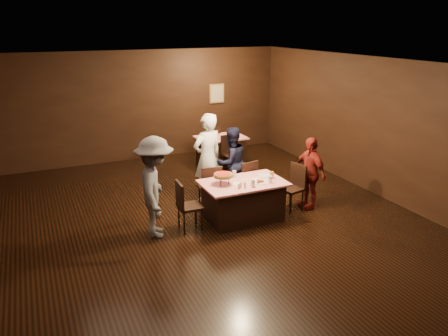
{
  "coord_description": "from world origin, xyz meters",
  "views": [
    {
      "loc": [
        -2.89,
        -6.84,
        3.69
      ],
      "look_at": [
        0.41,
        0.49,
        1.0
      ],
      "focal_mm": 35.0,
      "sensor_mm": 36.0,
      "label": 1
    }
  ],
  "objects_px": {
    "diner_navy_hoodie": "(231,162)",
    "chair_back_far": "(212,142)",
    "diner_grey_knit": "(155,188)",
    "diner_red_shirt": "(309,173)",
    "glass_front_right": "(270,179)",
    "chair_back_near": "(232,154)",
    "chair_end_left": "(190,205)",
    "glass_back": "(234,174)",
    "chair_end_right": "(291,188)",
    "plate_empty": "(264,175)",
    "glass_amber": "(272,175)",
    "diner_white_jacket": "(208,158)",
    "glass_front_left": "(253,183)",
    "pizza_stand": "(223,175)",
    "chair_far_right": "(244,181)",
    "chair_far_left": "(209,187)",
    "back_table": "(221,151)",
    "main_table": "(243,200)"
  },
  "relations": [
    {
      "from": "back_table",
      "to": "plate_empty",
      "type": "xyz_separation_m",
      "value": [
        -0.46,
        -3.22,
        0.39
      ]
    },
    {
      "from": "glass_back",
      "to": "chair_end_left",
      "type": "bearing_deg",
      "value": -164.05
    },
    {
      "from": "chair_back_near",
      "to": "glass_back",
      "type": "distance_m",
      "value": 2.62
    },
    {
      "from": "chair_end_left",
      "to": "diner_red_shirt",
      "type": "height_order",
      "value": "diner_red_shirt"
    },
    {
      "from": "back_table",
      "to": "diner_grey_knit",
      "type": "xyz_separation_m",
      "value": [
        -2.73,
        -3.34,
        0.54
      ]
    },
    {
      "from": "chair_end_left",
      "to": "diner_white_jacket",
      "type": "bearing_deg",
      "value": -34.09
    },
    {
      "from": "diner_white_jacket",
      "to": "chair_end_left",
      "type": "bearing_deg",
      "value": 40.11
    },
    {
      "from": "glass_front_left",
      "to": "chair_back_far",
      "type": "bearing_deg",
      "value": 77.32
    },
    {
      "from": "diner_red_shirt",
      "to": "chair_far_left",
      "type": "bearing_deg",
      "value": -118.75
    },
    {
      "from": "chair_end_left",
      "to": "diner_grey_knit",
      "type": "relative_size",
      "value": 0.52
    },
    {
      "from": "chair_back_near",
      "to": "diner_navy_hoodie",
      "type": "relative_size",
      "value": 0.61
    },
    {
      "from": "diner_red_shirt",
      "to": "glass_amber",
      "type": "distance_m",
      "value": 0.92
    },
    {
      "from": "glass_front_left",
      "to": "glass_back",
      "type": "bearing_deg",
      "value": 99.46
    },
    {
      "from": "diner_red_shirt",
      "to": "glass_back",
      "type": "bearing_deg",
      "value": -108.34
    },
    {
      "from": "main_table",
      "to": "glass_front_right",
      "type": "xyz_separation_m",
      "value": [
        0.45,
        -0.25,
        0.46
      ]
    },
    {
      "from": "chair_far_right",
      "to": "diner_red_shirt",
      "type": "bearing_deg",
      "value": 135.06
    },
    {
      "from": "diner_white_jacket",
      "to": "glass_front_right",
      "type": "distance_m",
      "value": 1.59
    },
    {
      "from": "diner_navy_hoodie",
      "to": "diner_grey_knit",
      "type": "distance_m",
      "value": 2.33
    },
    {
      "from": "back_table",
      "to": "glass_front_left",
      "type": "xyz_separation_m",
      "value": [
        -0.96,
        -3.67,
        0.46
      ]
    },
    {
      "from": "main_table",
      "to": "diner_grey_knit",
      "type": "bearing_deg",
      "value": 179.15
    },
    {
      "from": "diner_navy_hoodie",
      "to": "chair_back_far",
      "type": "bearing_deg",
      "value": -115.72
    },
    {
      "from": "chair_end_left",
      "to": "glass_back",
      "type": "relative_size",
      "value": 6.79
    },
    {
      "from": "glass_front_right",
      "to": "pizza_stand",
      "type": "bearing_deg",
      "value": 160.56
    },
    {
      "from": "chair_end_left",
      "to": "glass_amber",
      "type": "height_order",
      "value": "chair_end_left"
    },
    {
      "from": "glass_front_right",
      "to": "glass_amber",
      "type": "relative_size",
      "value": 1.0
    },
    {
      "from": "back_table",
      "to": "diner_navy_hoodie",
      "type": "height_order",
      "value": "diner_navy_hoodie"
    },
    {
      "from": "chair_end_right",
      "to": "diner_white_jacket",
      "type": "bearing_deg",
      "value": -143.7
    },
    {
      "from": "chair_far_right",
      "to": "diner_navy_hoodie",
      "type": "height_order",
      "value": "diner_navy_hoodie"
    },
    {
      "from": "diner_grey_knit",
      "to": "plate_empty",
      "type": "relative_size",
      "value": 7.36
    },
    {
      "from": "chair_back_near",
      "to": "glass_amber",
      "type": "bearing_deg",
      "value": -104.59
    },
    {
      "from": "plate_empty",
      "to": "glass_front_right",
      "type": "height_order",
      "value": "glass_front_right"
    },
    {
      "from": "diner_red_shirt",
      "to": "glass_front_right",
      "type": "xyz_separation_m",
      "value": [
        -1.07,
        -0.24,
        0.09
      ]
    },
    {
      "from": "diner_grey_knit",
      "to": "diner_red_shirt",
      "type": "distance_m",
      "value": 3.25
    },
    {
      "from": "chair_far_left",
      "to": "glass_amber",
      "type": "bearing_deg",
      "value": 147.06
    },
    {
      "from": "chair_end_right",
      "to": "diner_grey_knit",
      "type": "bearing_deg",
      "value": -103.53
    },
    {
      "from": "diner_white_jacket",
      "to": "diner_red_shirt",
      "type": "height_order",
      "value": "diner_white_jacket"
    },
    {
      "from": "chair_back_far",
      "to": "chair_far_left",
      "type": "bearing_deg",
      "value": 78.86
    },
    {
      "from": "main_table",
      "to": "chair_back_near",
      "type": "distance_m",
      "value": 2.85
    },
    {
      "from": "back_table",
      "to": "diner_white_jacket",
      "type": "bearing_deg",
      "value": -120.06
    },
    {
      "from": "diner_white_jacket",
      "to": "glass_front_left",
      "type": "bearing_deg",
      "value": 87.68
    },
    {
      "from": "chair_end_left",
      "to": "diner_white_jacket",
      "type": "relative_size",
      "value": 0.49
    },
    {
      "from": "chair_back_near",
      "to": "glass_front_left",
      "type": "height_order",
      "value": "chair_back_near"
    },
    {
      "from": "chair_end_left",
      "to": "glass_front_right",
      "type": "bearing_deg",
      "value": -97.62
    },
    {
      "from": "glass_front_right",
      "to": "chair_back_near",
      "type": "bearing_deg",
      "value": 79.13
    },
    {
      "from": "chair_far_left",
      "to": "pizza_stand",
      "type": "xyz_separation_m",
      "value": [
        0.0,
        -0.7,
        0.48
      ]
    },
    {
      "from": "pizza_stand",
      "to": "plate_empty",
      "type": "bearing_deg",
      "value": 6.01
    },
    {
      "from": "chair_end_right",
      "to": "glass_amber",
      "type": "bearing_deg",
      "value": -97.3
    },
    {
      "from": "main_table",
      "to": "back_table",
      "type": "bearing_deg",
      "value": 73.3
    },
    {
      "from": "glass_amber",
      "to": "glass_back",
      "type": "relative_size",
      "value": 1.0
    },
    {
      "from": "chair_back_far",
      "to": "chair_far_right",
      "type": "bearing_deg",
      "value": 91.79
    }
  ]
}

